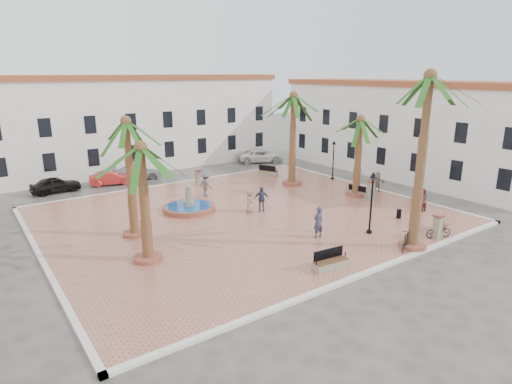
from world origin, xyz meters
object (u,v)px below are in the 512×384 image
pedestrian_fountain_a (250,201)px  car_red (111,178)px  pedestrian_north (206,184)px  car_black (56,185)px  bollard_se (438,226)px  litter_bin (399,214)px  palm_sw (142,163)px  palm_nw (127,135)px  bench_s (331,264)px  bench_se (439,229)px  bench_e (358,192)px  fountain (189,207)px  bench_ne (268,172)px  palm_ne (293,107)px  car_silver (137,172)px  bicycle_b (406,241)px  lamppost_s (372,192)px  pedestrian_east (377,182)px  palm_s (428,94)px  car_white (261,156)px  pedestrian_fountain_b (261,199)px  bollard_n (198,177)px  cyclist_b (422,200)px  bollard_e (371,190)px  palm_e (360,130)px  bicycle_a (438,231)px  cyclist_a (318,222)px  lamppost_e (334,153)px

pedestrian_fountain_a → car_red: (-5.41, 14.02, -0.37)m
pedestrian_north → car_black: 12.90m
bollard_se → litter_bin: (1.22, 3.60, -0.44)m
palm_sw → car_red: size_ratio=1.70×
palm_nw → bench_s: size_ratio=3.66×
bench_se → bench_e: (2.34, 8.61, -0.04)m
fountain → litter_bin: bearing=-42.1°
bench_e → bench_ne: bench_ne is taller
palm_ne → bench_s: palm_ne is taller
bench_ne → car_silver: (-10.64, 6.44, 0.20)m
bench_se → bicycle_b: bearing=155.9°
bench_e → car_silver: car_silver is taller
bench_ne → litter_bin: size_ratio=3.11×
bench_e → lamppost_s: lamppost_s is taller
pedestrian_east → palm_nw: bearing=-117.0°
palm_s → bollard_se: 8.11m
car_silver → car_white: 14.22m
palm_sw → pedestrian_fountain_b: palm_sw is taller
car_black → car_red: (4.60, -0.12, -0.06)m
bicycle_b → bollard_n: bearing=-17.3°
lamppost_s → pedestrian_fountain_a: size_ratio=2.32×
palm_s → car_red: size_ratio=2.61×
cyclist_b → bench_s: bearing=13.7°
pedestrian_fountain_a → car_silver: (-2.73, 14.80, -0.36)m
bollard_e → pedestrian_north: (-9.85, 8.39, 0.16)m
pedestrian_fountain_b → car_white: pedestrian_fountain_b is taller
palm_e → bench_ne: bearing=99.4°
palm_nw → bicycle_b: palm_nw is taller
lamppost_s → pedestrian_north: bearing=108.2°
bollard_n → pedestrian_fountain_b: 9.29m
fountain → bench_ne: 12.45m
pedestrian_north → bicycle_a: bearing=-171.1°
cyclist_a → lamppost_e: bearing=-138.4°
bollard_e → pedestrian_fountain_b: pedestrian_fountain_b is taller
palm_s → pedestrian_north: size_ratio=5.07×
litter_bin → palm_s: bearing=-134.8°
lamppost_s → fountain: bearing=123.8°
fountain → pedestrian_fountain_a: fountain is taller
bench_se → bollard_n: bollard_n is taller
palm_sw → bench_se: palm_sw is taller
palm_s → car_silver: 27.39m
pedestrian_north → fountain: bearing=117.0°
pedestrian_fountain_b → car_red: pedestrian_fountain_b is taller
bench_ne → bollard_n: 7.25m
bench_ne → pedestrian_fountain_a: (-7.91, -8.36, 0.56)m
palm_s → bollard_e: (5.31, 7.54, -7.71)m
cyclist_b → palm_ne: bearing=-77.1°
palm_s → bicycle_b: bearing=180.0°
palm_nw → bicycle_b: bearing=-43.5°
palm_e → car_white: (1.97, 15.83, -4.74)m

